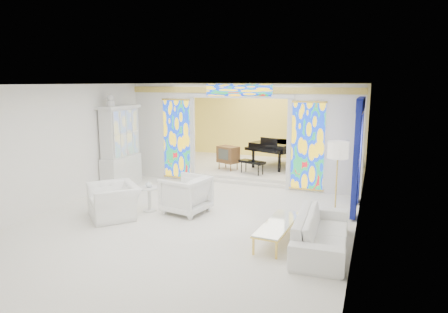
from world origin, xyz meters
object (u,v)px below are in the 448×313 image
at_px(armchair_right, 186,194).
at_px(coffee_table, 278,225).
at_px(armchair_left, 114,201).
at_px(grand_piano, 282,146).
at_px(tv_console, 228,155).
at_px(sofa, 322,232).
at_px(china_cabinet, 120,147).

xyz_separation_m(armchair_right, coffee_table, (2.44, -0.93, -0.10)).
xyz_separation_m(armchair_left, grand_piano, (2.53, 5.98, 0.52)).
relative_size(coffee_table, grand_piano, 0.62).
distance_m(grand_piano, tv_console, 1.91).
distance_m(sofa, grand_piano, 6.49).
xyz_separation_m(armchair_left, armchair_right, (1.39, 0.88, 0.06)).
distance_m(coffee_table, grand_piano, 6.19).
distance_m(armchair_right, tv_console, 4.06).
height_order(china_cabinet, grand_piano, china_cabinet).
bearing_deg(coffee_table, grand_piano, 102.23).
distance_m(china_cabinet, tv_console, 3.52).
relative_size(sofa, grand_piano, 0.84).
bearing_deg(coffee_table, armchair_right, 159.11).
xyz_separation_m(china_cabinet, tv_console, (2.45, 2.48, -0.48)).
xyz_separation_m(sofa, coffee_table, (-0.84, 0.07, 0.01)).
bearing_deg(armchair_left, armchair_right, 73.96).
height_order(armchair_left, coffee_table, armchair_left).
bearing_deg(armchair_right, coffee_table, 79.89).
relative_size(china_cabinet, coffee_table, 1.60).
height_order(coffee_table, grand_piano, grand_piano).
bearing_deg(armchair_right, grand_piano, 178.25).
bearing_deg(grand_piano, armchair_left, -92.86).
bearing_deg(tv_console, sofa, -31.29).
relative_size(armchair_left, tv_console, 1.47).
distance_m(armchair_left, armchair_right, 1.65).
bearing_deg(sofa, armchair_left, 85.67).
bearing_deg(china_cabinet, coffee_table, -24.95).
height_order(china_cabinet, coffee_table, china_cabinet).
distance_m(china_cabinet, sofa, 6.73).
xyz_separation_m(grand_piano, tv_console, (-1.57, -1.07, -0.21)).
height_order(armchair_left, armchair_right, armchair_right).
xyz_separation_m(china_cabinet, armchair_left, (1.50, -2.43, -0.79)).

